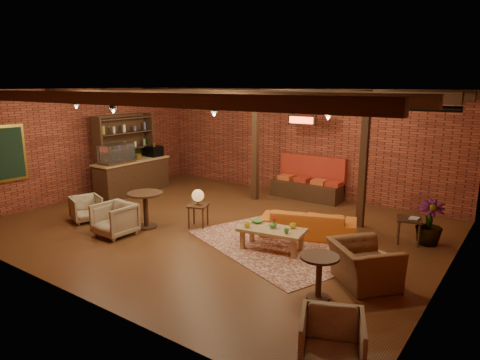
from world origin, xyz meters
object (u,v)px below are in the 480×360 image
Objects in this scene: side_table_lamp at (198,198)px; plant_tall at (434,178)px; armchair_b at (115,218)px; sofa at (308,223)px; coffee_table at (271,231)px; armchair_right at (364,257)px; armchair_a at (86,207)px; armchair_far at (332,340)px; side_table_book at (409,220)px; round_table_right at (319,270)px; round_table_left at (146,204)px.

plant_tall is at bearing 22.29° from side_table_lamp.
side_table_lamp is 1.12× the size of armchair_b.
coffee_table is at bearing 57.59° from sofa.
armchair_b is 6.89m from plant_tall.
armchair_right is (5.37, 0.89, 0.07)m from armchair_b.
armchair_a is 0.64× the size of armchair_right.
coffee_table is 2.11m from armchair_right.
armchair_a is 8.03m from plant_tall.
armchair_far is at bearing -83.86° from armchair_a.
side_table_lamp is at bearing 0.77° from sofa.
sofa is 0.72× the size of plant_tall.
armchair_far reaches higher than sofa.
coffee_table is 2.04× the size of armchair_a.
side_table_lamp is 4.71m from side_table_book.
armchair_right is 0.99m from round_table_right.
side_table_lamp reaches higher than side_table_book.
plant_tall reaches higher than coffee_table.
armchair_right is (2.07, -0.42, 0.07)m from coffee_table.
armchair_far reaches higher than armchair_a.
sofa is at bearing 35.97° from armchair_b.
coffee_table is 3.55m from armchair_b.
sofa is at bearing 26.38° from round_table_left.
plant_tall is at bearing 25.44° from round_table_left.
coffee_table is at bearing -139.59° from plant_tall.
armchair_a is 7.56m from side_table_book.
sofa is 1.91× the size of armchair_right.
side_table_lamp is at bearing 157.91° from round_table_right.
side_table_lamp reaches higher than armchair_b.
armchair_b is 1.12× the size of round_table_right.
armchair_right reaches higher than armchair_b.
armchair_far is 0.27× the size of plant_tall.
side_table_book is (4.36, 1.79, -0.18)m from side_table_lamp.
sofa is 1.47× the size of coffee_table.
armchair_right is at bearing -92.61° from side_table_book.
side_table_book is at bearing 22.28° from side_table_lamp.
round_table_left is at bearing -154.56° from plant_tall.
side_table_lamp is at bearing 55.30° from armchair_b.
armchair_a is at bearing 171.20° from armchair_b.
armchair_right is at bearing -64.87° from armchair_a.
round_table_left is 5.21m from armchair_right.
armchair_right is 2.44m from side_table_book.
side_table_book is at bearing -50.76° from armchair_right.
armchair_far is at bearing -59.63° from round_table_right.
plant_tall is at bearing -175.80° from sofa.
side_table_lamp is 5.64m from armchair_far.
armchair_far is at bearing 143.21° from armchair_right.
round_table_right is (-0.50, -3.35, -0.03)m from side_table_book.
coffee_table is at bearing -57.64° from armchair_a.
coffee_table is 3.80m from armchair_far.
side_table_lamp is 5.16m from plant_tall.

